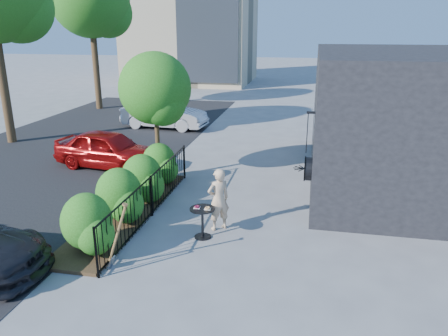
% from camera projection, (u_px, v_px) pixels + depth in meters
% --- Properties ---
extents(ground, '(120.00, 120.00, 0.00)m').
position_uv_depth(ground, '(208.00, 221.00, 11.07)').
color(ground, gray).
rests_on(ground, ground).
extents(shop_building, '(6.22, 9.00, 4.00)m').
position_uv_depth(shop_building, '(413.00, 117.00, 13.60)').
color(shop_building, black).
rests_on(shop_building, ground).
extents(fence, '(0.05, 6.05, 1.10)m').
position_uv_depth(fence, '(151.00, 196.00, 11.18)').
color(fence, black).
rests_on(fence, ground).
extents(planting_bed, '(1.30, 6.00, 0.08)m').
position_uv_depth(planting_bed, '(127.00, 212.00, 11.47)').
color(planting_bed, '#382616').
rests_on(planting_bed, ground).
extents(shrubs, '(1.10, 5.60, 1.24)m').
position_uv_depth(shrubs, '(131.00, 188.00, 11.34)').
color(shrubs, '#235D15').
rests_on(shrubs, ground).
extents(patio_tree, '(2.20, 2.20, 3.94)m').
position_uv_depth(patio_tree, '(157.00, 93.00, 13.20)').
color(patio_tree, '#3F2B19').
rests_on(patio_tree, ground).
extents(street, '(9.00, 30.00, 0.01)m').
position_uv_depth(street, '(33.00, 168.00, 15.18)').
color(street, black).
rests_on(street, ground).
extents(street_tree_far, '(4.40, 4.40, 8.28)m').
position_uv_depth(street_tree_far, '(91.00, 3.00, 24.10)').
color(street_tree_far, '#3F2B19').
rests_on(street_tree_far, ground).
extents(cafe_table, '(0.58, 0.58, 0.78)m').
position_uv_depth(cafe_table, '(202.00, 217.00, 10.04)').
color(cafe_table, black).
rests_on(cafe_table, ground).
extents(woman, '(0.67, 0.63, 1.53)m').
position_uv_depth(woman, '(218.00, 199.00, 10.39)').
color(woman, '#DAB48D').
rests_on(woman, ground).
extents(shovel, '(0.51, 0.19, 1.49)m').
position_uv_depth(shovel, '(116.00, 240.00, 8.68)').
color(shovel, brown).
rests_on(shovel, ground).
extents(car_red, '(3.99, 2.08, 1.30)m').
position_uv_depth(car_red, '(109.00, 149.00, 15.04)').
color(car_red, '#950C0C').
rests_on(car_red, ground).
extents(car_silver, '(4.18, 1.78, 1.34)m').
position_uv_depth(car_silver, '(164.00, 114.00, 20.87)').
color(car_silver, silver).
rests_on(car_silver, ground).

